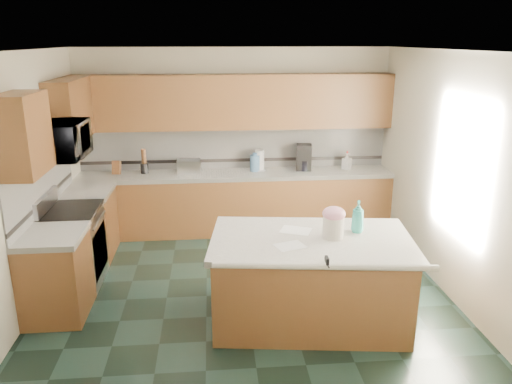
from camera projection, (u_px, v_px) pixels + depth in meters
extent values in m
plane|color=black|center=(246.00, 294.00, 5.73)|extent=(4.60, 4.60, 0.00)
plane|color=white|center=(244.00, 50.00, 4.94)|extent=(4.60, 4.60, 0.00)
cube|color=beige|center=(234.00, 140.00, 7.54)|extent=(4.60, 0.04, 2.70)
cube|color=beige|center=(270.00, 283.00, 3.13)|extent=(4.60, 0.04, 2.70)
cube|color=beige|center=(21.00, 187.00, 5.13)|extent=(0.04, 4.60, 2.70)
cube|color=beige|center=(453.00, 176.00, 5.53)|extent=(0.04, 4.60, 2.70)
cube|color=#452814|center=(236.00, 204.00, 7.51)|extent=(4.60, 0.60, 0.86)
cube|color=white|center=(236.00, 174.00, 7.37)|extent=(4.60, 0.64, 0.06)
cube|color=#452814|center=(235.00, 102.00, 7.19)|extent=(4.60, 0.33, 0.78)
cube|color=silver|center=(235.00, 147.00, 7.54)|extent=(4.60, 0.02, 0.63)
cube|color=black|center=(235.00, 160.00, 7.60)|extent=(4.60, 0.01, 0.05)
cube|color=#452814|center=(90.00, 225.00, 6.66)|extent=(0.60, 0.82, 0.86)
cube|color=white|center=(86.00, 192.00, 6.52)|extent=(0.64, 0.82, 0.06)
cube|color=#452814|center=(56.00, 277.00, 5.20)|extent=(0.60, 0.72, 0.86)
cube|color=white|center=(51.00, 236.00, 5.07)|extent=(0.64, 0.72, 0.06)
cube|color=silver|center=(42.00, 183.00, 5.69)|extent=(0.02, 2.30, 0.63)
cube|color=black|center=(45.00, 199.00, 5.75)|extent=(0.01, 2.30, 0.05)
cube|color=#452814|center=(70.00, 110.00, 6.33)|extent=(0.33, 1.09, 0.78)
cube|color=#452814|center=(23.00, 134.00, 4.75)|extent=(0.33, 0.72, 0.78)
cube|color=#B7B7BC|center=(74.00, 248.00, 5.91)|extent=(0.60, 0.76, 0.88)
cube|color=black|center=(100.00, 250.00, 5.94)|extent=(0.02, 0.68, 0.55)
cube|color=black|center=(70.00, 211.00, 5.77)|extent=(0.62, 0.78, 0.04)
cylinder|color=#B7B7BC|center=(99.00, 220.00, 5.83)|extent=(0.02, 0.66, 0.02)
cube|color=#B7B7BC|center=(46.00, 202.00, 5.71)|extent=(0.06, 0.76, 0.18)
imported|color=#B7B7BC|center=(62.00, 140.00, 5.52)|extent=(0.50, 0.73, 0.41)
cube|color=#452814|center=(310.00, 282.00, 5.09)|extent=(2.01, 1.31, 0.86)
cube|color=white|center=(311.00, 241.00, 4.96)|extent=(2.12, 1.42, 0.06)
cylinder|color=white|center=(325.00, 267.00, 4.39)|extent=(1.98, 0.30, 0.06)
cylinder|color=silver|center=(333.00, 227.00, 4.92)|extent=(0.25, 0.25, 0.22)
ellipsoid|color=pink|center=(334.00, 214.00, 4.88)|extent=(0.23, 0.23, 0.14)
cylinder|color=tan|center=(334.00, 209.00, 4.87)|extent=(0.07, 0.03, 0.03)
sphere|color=tan|center=(330.00, 209.00, 4.86)|extent=(0.04, 0.04, 0.04)
sphere|color=tan|center=(338.00, 209.00, 4.87)|extent=(0.04, 0.04, 0.04)
imported|color=teal|center=(358.00, 217.00, 5.05)|extent=(0.16, 0.16, 0.33)
cube|color=white|center=(290.00, 246.00, 4.75)|extent=(0.33, 0.28, 0.00)
cube|color=white|center=(296.00, 230.00, 5.14)|extent=(0.37, 0.33, 0.00)
cube|color=black|center=(327.00, 261.00, 4.40)|extent=(0.03, 0.09, 0.08)
cylinder|color=black|center=(328.00, 266.00, 4.36)|extent=(0.01, 0.06, 0.01)
cube|color=#472814|center=(116.00, 168.00, 7.23)|extent=(0.13, 0.16, 0.22)
cylinder|color=black|center=(144.00, 168.00, 7.30)|extent=(0.12, 0.12, 0.15)
cylinder|color=#472814|center=(144.00, 156.00, 7.25)|extent=(0.07, 0.07, 0.22)
cube|color=#B7B7BC|center=(189.00, 166.00, 7.32)|extent=(0.34, 0.23, 0.19)
cube|color=black|center=(189.00, 168.00, 7.22)|extent=(0.30, 0.01, 0.15)
cylinder|color=white|center=(260.00, 160.00, 7.44)|extent=(0.14, 0.14, 0.31)
cylinder|color=#B7B7BC|center=(259.00, 170.00, 7.49)|extent=(0.20, 0.20, 0.01)
cylinder|color=#5280B0|center=(255.00, 163.00, 7.41)|extent=(0.15, 0.15, 0.24)
cylinder|color=#5280B0|center=(255.00, 154.00, 7.37)|extent=(0.07, 0.07, 0.03)
cube|color=black|center=(304.00, 157.00, 7.47)|extent=(0.26, 0.28, 0.38)
cylinder|color=black|center=(304.00, 165.00, 7.45)|extent=(0.16, 0.16, 0.16)
imported|color=white|center=(347.00, 161.00, 7.52)|extent=(0.16, 0.16, 0.25)
cylinder|color=red|center=(347.00, 152.00, 7.48)|extent=(0.02, 0.02, 0.03)
cube|color=white|center=(461.00, 168.00, 5.30)|extent=(0.02, 1.40, 1.10)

